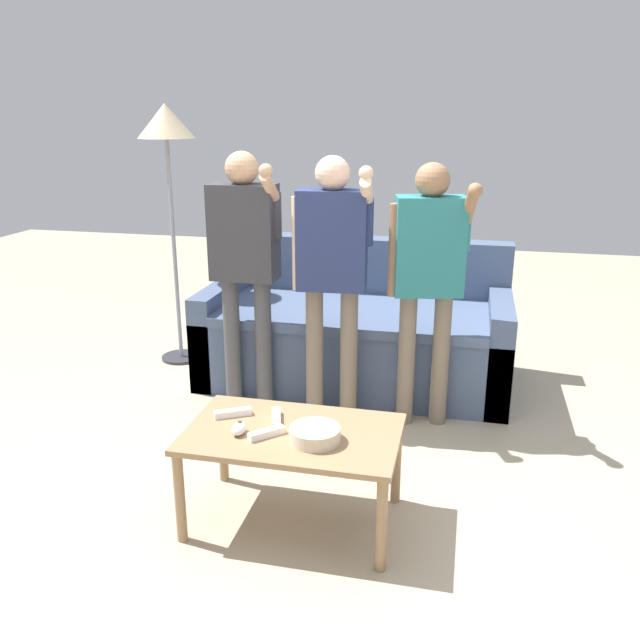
{
  "coord_description": "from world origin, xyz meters",
  "views": [
    {
      "loc": [
        0.5,
        -2.64,
        1.7
      ],
      "look_at": [
        -0.18,
        0.3,
        0.75
      ],
      "focal_mm": 36.87,
      "sensor_mm": 36.0,
      "label": 1
    }
  ],
  "objects_px": {
    "snack_bowl": "(315,434)",
    "game_remote_wand_spare": "(233,413)",
    "couch": "(357,333)",
    "player_right": "(428,266)",
    "floor_lamp": "(167,138)",
    "coffee_table": "(293,443)",
    "player_left": "(245,252)",
    "game_remote_wand_near": "(267,433)",
    "game_remote_wand_far": "(276,418)",
    "player_center": "(332,260)",
    "game_remote_nunchuk": "(239,429)"
  },
  "relations": [
    {
      "from": "player_left",
      "to": "player_right",
      "type": "xyz_separation_m",
      "value": [
        1.04,
        -0.01,
        -0.03
      ]
    },
    {
      "from": "snack_bowl",
      "to": "player_right",
      "type": "bearing_deg",
      "value": 72.98
    },
    {
      "from": "game_remote_wand_far",
      "to": "snack_bowl",
      "type": "bearing_deg",
      "value": -34.13
    },
    {
      "from": "game_remote_nunchuk",
      "to": "player_left",
      "type": "relative_size",
      "value": 0.06
    },
    {
      "from": "game_remote_nunchuk",
      "to": "game_remote_wand_far",
      "type": "height_order",
      "value": "game_remote_nunchuk"
    },
    {
      "from": "couch",
      "to": "game_remote_nunchuk",
      "type": "xyz_separation_m",
      "value": [
        -0.19,
        -1.74,
        0.14
      ]
    },
    {
      "from": "couch",
      "to": "snack_bowl",
      "type": "bearing_deg",
      "value": -85.68
    },
    {
      "from": "snack_bowl",
      "to": "player_left",
      "type": "height_order",
      "value": "player_left"
    },
    {
      "from": "player_center",
      "to": "floor_lamp",
      "type": "bearing_deg",
      "value": 150.84
    },
    {
      "from": "game_remote_wand_near",
      "to": "game_remote_wand_spare",
      "type": "relative_size",
      "value": 0.88
    },
    {
      "from": "couch",
      "to": "player_left",
      "type": "relative_size",
      "value": 1.3
    },
    {
      "from": "game_remote_nunchuk",
      "to": "player_right",
      "type": "xyz_separation_m",
      "value": [
        0.67,
        1.15,
        0.46
      ]
    },
    {
      "from": "game_remote_wand_near",
      "to": "game_remote_wand_spare",
      "type": "bearing_deg",
      "value": 143.75
    },
    {
      "from": "couch",
      "to": "game_remote_wand_far",
      "type": "distance_m",
      "value": 1.6
    },
    {
      "from": "floor_lamp",
      "to": "game_remote_wand_spare",
      "type": "bearing_deg",
      "value": -58.23
    },
    {
      "from": "couch",
      "to": "game_remote_wand_far",
      "type": "height_order",
      "value": "couch"
    },
    {
      "from": "player_left",
      "to": "game_remote_wand_spare",
      "type": "distance_m",
      "value": 1.17
    },
    {
      "from": "snack_bowl",
      "to": "game_remote_wand_far",
      "type": "height_order",
      "value": "snack_bowl"
    },
    {
      "from": "snack_bowl",
      "to": "game_remote_wand_near",
      "type": "bearing_deg",
      "value": -178.25
    },
    {
      "from": "game_remote_nunchuk",
      "to": "player_right",
      "type": "bearing_deg",
      "value": 59.85
    },
    {
      "from": "coffee_table",
      "to": "game_remote_nunchuk",
      "type": "bearing_deg",
      "value": -160.5
    },
    {
      "from": "coffee_table",
      "to": "player_left",
      "type": "xyz_separation_m",
      "value": [
        -0.57,
        1.09,
        0.57
      ]
    },
    {
      "from": "player_right",
      "to": "floor_lamp",
      "type": "bearing_deg",
      "value": 160.22
    },
    {
      "from": "player_right",
      "to": "game_remote_wand_spare",
      "type": "distance_m",
      "value": 1.34
    },
    {
      "from": "game_remote_nunchuk",
      "to": "player_right",
      "type": "distance_m",
      "value": 1.41
    },
    {
      "from": "game_remote_wand_near",
      "to": "player_right",
      "type": "bearing_deg",
      "value": 64.3
    },
    {
      "from": "coffee_table",
      "to": "game_remote_wand_far",
      "type": "distance_m",
      "value": 0.14
    },
    {
      "from": "couch",
      "to": "floor_lamp",
      "type": "relative_size",
      "value": 1.11
    },
    {
      "from": "game_remote_wand_spare",
      "to": "player_left",
      "type": "bearing_deg",
      "value": 105.52
    },
    {
      "from": "player_right",
      "to": "game_remote_wand_far",
      "type": "distance_m",
      "value": 1.24
    },
    {
      "from": "game_remote_nunchuk",
      "to": "player_center",
      "type": "distance_m",
      "value": 1.2
    },
    {
      "from": "snack_bowl",
      "to": "player_center",
      "type": "relative_size",
      "value": 0.14
    },
    {
      "from": "snack_bowl",
      "to": "game_remote_wand_spare",
      "type": "bearing_deg",
      "value": 160.75
    },
    {
      "from": "game_remote_wand_near",
      "to": "game_remote_wand_spare",
      "type": "xyz_separation_m",
      "value": [
        -0.2,
        0.15,
        -0.0
      ]
    },
    {
      "from": "couch",
      "to": "game_remote_wand_near",
      "type": "relative_size",
      "value": 14.02
    },
    {
      "from": "snack_bowl",
      "to": "player_right",
      "type": "distance_m",
      "value": 1.28
    },
    {
      "from": "coffee_table",
      "to": "snack_bowl",
      "type": "height_order",
      "value": "snack_bowl"
    },
    {
      "from": "game_remote_wand_spare",
      "to": "player_center",
      "type": "bearing_deg",
      "value": 75.47
    },
    {
      "from": "player_center",
      "to": "game_remote_wand_far",
      "type": "distance_m",
      "value": 1.06
    },
    {
      "from": "player_left",
      "to": "game_remote_wand_far",
      "type": "xyz_separation_m",
      "value": [
        0.48,
        -1.02,
        -0.5
      ]
    },
    {
      "from": "couch",
      "to": "game_remote_wand_spare",
      "type": "relative_size",
      "value": 12.3
    },
    {
      "from": "coffee_table",
      "to": "player_right",
      "type": "xyz_separation_m",
      "value": [
        0.46,
        1.08,
        0.54
      ]
    },
    {
      "from": "snack_bowl",
      "to": "player_left",
      "type": "relative_size",
      "value": 0.14
    },
    {
      "from": "floor_lamp",
      "to": "player_left",
      "type": "relative_size",
      "value": 1.17
    },
    {
      "from": "snack_bowl",
      "to": "floor_lamp",
      "type": "xyz_separation_m",
      "value": [
        -1.42,
        1.78,
        1.08
      ]
    },
    {
      "from": "game_remote_nunchuk",
      "to": "game_remote_wand_far",
      "type": "distance_m",
      "value": 0.19
    },
    {
      "from": "game_remote_wand_near",
      "to": "game_remote_wand_spare",
      "type": "distance_m",
      "value": 0.25
    },
    {
      "from": "player_left",
      "to": "snack_bowl",
      "type": "bearing_deg",
      "value": -59.32
    },
    {
      "from": "snack_bowl",
      "to": "game_remote_wand_spare",
      "type": "distance_m",
      "value": 0.43
    },
    {
      "from": "coffee_table",
      "to": "player_center",
      "type": "distance_m",
      "value": 1.16
    }
  ]
}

